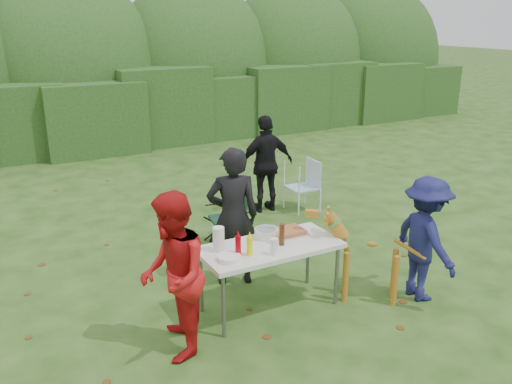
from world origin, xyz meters
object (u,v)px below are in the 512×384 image
camping_chair (228,216)px  mustard_bottle (250,246)px  person_cook (233,217)px  folding_table (270,250)px  paper_towel_roll (219,239)px  person_black_puffy (266,164)px  dog (371,258)px  ketchup_bottle (238,246)px  child (425,239)px  beer_bottle (282,234)px  person_red_jacket (173,276)px  lawn_chair (302,185)px

camping_chair → mustard_bottle: bearing=79.9°
person_cook → folding_table: bearing=113.6°
person_cook → camping_chair: bearing=-94.8°
mustard_bottle → paper_towel_roll: size_ratio=0.77×
person_black_puffy → camping_chair: person_black_puffy is taller
dog → paper_towel_roll: bearing=20.9°
dog → camping_chair: size_ratio=1.27×
ketchup_bottle → paper_towel_roll: paper_towel_roll is taller
child → folding_table: bearing=76.7°
beer_bottle → paper_towel_roll: size_ratio=0.92×
child → mustard_bottle: size_ratio=7.07×
ketchup_bottle → beer_bottle: (0.53, 0.03, 0.01)m
person_red_jacket → beer_bottle: person_red_jacket is taller
child → ketchup_bottle: (-2.04, 0.52, 0.14)m
person_black_puffy → ketchup_bottle: 3.37m
child → camping_chair: bearing=35.6°
person_black_puffy → paper_towel_roll: (-2.01, -2.57, 0.09)m
paper_towel_roll → beer_bottle: bearing=-15.6°
ketchup_bottle → camping_chair: bearing=67.5°
child → beer_bottle: size_ratio=5.90×
person_red_jacket → beer_bottle: 1.31m
person_black_puffy → lawn_chair: (0.53, -0.26, -0.37)m
person_cook → child: 2.16m
folding_table → camping_chair: camping_chair is taller
person_black_puffy → ketchup_bottle: bearing=59.9°
person_black_puffy → dog: person_black_puffy is taller
mustard_bottle → person_red_jacket: bearing=-169.3°
person_red_jacket → person_black_puffy: person_red_jacket is taller
child → lawn_chair: bearing=-0.1°
person_black_puffy → beer_bottle: 3.07m
person_cook → dog: size_ratio=1.55×
person_red_jacket → ketchup_bottle: bearing=122.3°
mustard_bottle → person_cook: bearing=75.0°
person_cook → mustard_bottle: 0.87m
child → beer_bottle: bearing=77.1°
person_black_puffy → camping_chair: 1.52m
dog → child: bearing=-165.5°
folding_table → lawn_chair: (2.01, 2.44, -0.27)m
camping_chair → lawn_chair: bearing=-148.5°
camping_chair → ketchup_bottle: bearing=76.5°
child → lawn_chair: child is taller
person_cook → lawn_chair: person_cook is taller
person_red_jacket → ketchup_bottle: (0.76, 0.20, 0.06)m
folding_table → dog: bearing=-19.0°
paper_towel_roll → ketchup_bottle: bearing=-61.2°
lawn_chair → paper_towel_roll: (-2.54, -2.31, 0.46)m
ketchup_bottle → beer_bottle: beer_bottle is taller
dog → mustard_bottle: 1.44m
camping_chair → ketchup_bottle: 2.03m
mustard_bottle → person_black_puffy: bearing=57.6°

